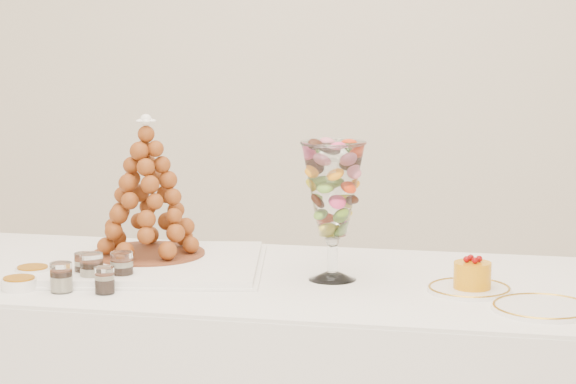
# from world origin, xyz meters

# --- Properties ---
(lace_tray) EXTENTS (0.68, 0.54, 0.02)m
(lace_tray) POSITION_xyz_m (-0.38, 0.28, 0.74)
(lace_tray) COLOR white
(lace_tray) RESTS_ON buffet_table
(macaron_vase) EXTENTS (0.16, 0.16, 0.34)m
(macaron_vase) POSITION_xyz_m (0.14, 0.22, 0.95)
(macaron_vase) COLOR white
(macaron_vase) RESTS_ON buffet_table
(cake_plate) EXTENTS (0.20, 0.20, 0.01)m
(cake_plate) POSITION_xyz_m (0.47, 0.15, 0.73)
(cake_plate) COLOR white
(cake_plate) RESTS_ON buffet_table
(spare_plate) EXTENTS (0.23, 0.23, 0.01)m
(spare_plate) POSITION_xyz_m (0.63, -0.00, 0.73)
(spare_plate) COLOR white
(spare_plate) RESTS_ON buffet_table
(verrine_a) EXTENTS (0.05, 0.05, 0.07)m
(verrine_a) POSITION_xyz_m (-0.47, 0.14, 0.76)
(verrine_a) COLOR white
(verrine_a) RESTS_ON buffet_table
(verrine_b) EXTENTS (0.07, 0.07, 0.08)m
(verrine_b) POSITION_xyz_m (-0.44, 0.09, 0.77)
(verrine_b) COLOR white
(verrine_b) RESTS_ON buffet_table
(verrine_c) EXTENTS (0.07, 0.07, 0.08)m
(verrine_c) POSITION_xyz_m (-0.37, 0.12, 0.77)
(verrine_c) COLOR white
(verrine_c) RESTS_ON buffet_table
(verrine_d) EXTENTS (0.07, 0.07, 0.07)m
(verrine_d) POSITION_xyz_m (-0.49, 0.01, 0.76)
(verrine_d) COLOR white
(verrine_d) RESTS_ON buffet_table
(verrine_e) EXTENTS (0.05, 0.05, 0.06)m
(verrine_e) POSITION_xyz_m (-0.38, 0.01, 0.76)
(verrine_e) COLOR white
(verrine_e) RESTS_ON buffet_table
(ramekin_back) EXTENTS (0.09, 0.09, 0.03)m
(ramekin_back) POSITION_xyz_m (-0.61, 0.13, 0.74)
(ramekin_back) COLOR white
(ramekin_back) RESTS_ON buffet_table
(ramekin_front) EXTENTS (0.08, 0.08, 0.03)m
(ramekin_front) POSITION_xyz_m (-0.60, 0.02, 0.74)
(ramekin_front) COLOR white
(ramekin_front) RESTS_ON buffet_table
(croquembouche) EXTENTS (0.30, 0.30, 0.37)m
(croquembouche) POSITION_xyz_m (-0.36, 0.34, 0.93)
(croquembouche) COLOR brown
(croquembouche) RESTS_ON lace_tray
(mousse_cake) EXTENTS (0.09, 0.09, 0.08)m
(mousse_cake) POSITION_xyz_m (0.48, 0.14, 0.77)
(mousse_cake) COLOR orange
(mousse_cake) RESTS_ON cake_plate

